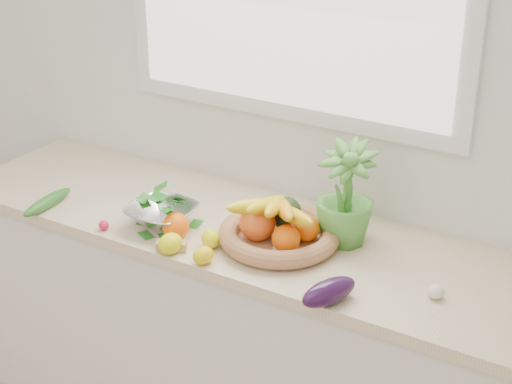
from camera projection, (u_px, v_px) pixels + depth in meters
The scene contains 18 objects.
back_wall at pixel (291, 77), 2.71m from camera, with size 4.50×0.02×2.70m, color white.
counter_cabinet at pixel (247, 340), 2.87m from camera, with size 2.20×0.58×0.86m, color silver.
countertop at pixel (246, 232), 2.68m from camera, with size 2.24×0.62×0.04m, color beige.
orange_loose at pixel (176, 226), 2.58m from camera, with size 0.09×0.09×0.09m, color #FF6008.
lemon_a at pixel (170, 244), 2.49m from camera, with size 0.07×0.09×0.07m, color yellow.
lemon_b at pixel (203, 255), 2.43m from camera, with size 0.06×0.07×0.06m, color yellow.
lemon_c at pixel (211, 239), 2.53m from camera, with size 0.06×0.08×0.06m, color yellow.
apple at pixel (291, 234), 2.54m from camera, with size 0.07×0.07×0.07m, color #A9290D.
ginger at pixel (172, 246), 2.52m from camera, with size 0.10×0.04×0.03m, color tan.
garlic_a at pixel (280, 249), 2.48m from camera, with size 0.05×0.05×0.04m, color silver.
garlic_b at pixel (340, 242), 2.53m from camera, with size 0.05×0.05×0.04m, color silver.
garlic_c at pixel (436, 292), 2.26m from camera, with size 0.05×0.05×0.04m, color white.
eggplant at pixel (329, 292), 2.23m from camera, with size 0.07×0.19×0.08m, color #2A0E35.
cucumber at pixel (47, 202), 2.79m from camera, with size 0.05×0.25×0.05m, color #1E591A.
radish at pixel (104, 225), 2.64m from camera, with size 0.04×0.04×0.04m, color #E31C48.
potted_herb at pixel (346, 194), 2.50m from camera, with size 0.19×0.19×0.35m, color #4E9636.
fruit_basket at pixel (278, 228), 2.54m from camera, with size 0.50×0.50×0.19m.
colander_with_spinach at pixel (162, 210), 2.65m from camera, with size 0.23×0.23×0.12m.
Camera 1 is at (1.24, -0.06, 2.15)m, focal length 55.00 mm.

